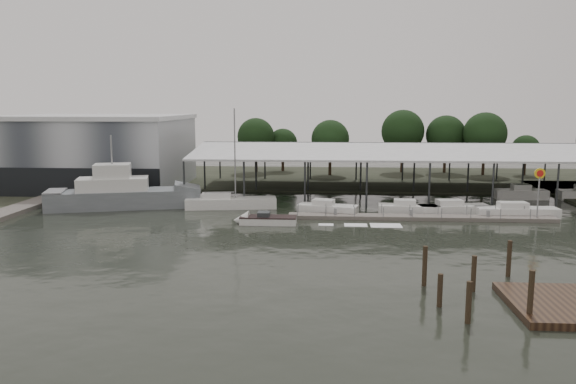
# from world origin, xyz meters

# --- Properties ---
(ground) EXTENTS (200.00, 200.00, 0.00)m
(ground) POSITION_xyz_m (0.00, 0.00, 0.00)
(ground) COLOR black
(ground) RESTS_ON ground
(land_strip_far) EXTENTS (140.00, 30.00, 0.30)m
(land_strip_far) POSITION_xyz_m (0.00, 42.00, 0.10)
(land_strip_far) COLOR #3A3E2E
(land_strip_far) RESTS_ON ground
(land_strip_west) EXTENTS (20.00, 40.00, 0.30)m
(land_strip_west) POSITION_xyz_m (-40.00, 30.00, 0.10)
(land_strip_west) COLOR #3A3E2E
(land_strip_west) RESTS_ON ground
(storage_warehouse) EXTENTS (24.50, 20.50, 10.50)m
(storage_warehouse) POSITION_xyz_m (-28.00, 29.94, 5.29)
(storage_warehouse) COLOR #ABB0B6
(storage_warehouse) RESTS_ON ground
(covered_boat_shed) EXTENTS (58.24, 24.00, 6.96)m
(covered_boat_shed) POSITION_xyz_m (17.00, 28.00, 6.13)
(covered_boat_shed) COLOR white
(covered_boat_shed) RESTS_ON ground
(trawler_dock) EXTENTS (3.00, 18.00, 0.50)m
(trawler_dock) POSITION_xyz_m (-30.00, 14.00, 0.25)
(trawler_dock) COLOR slate
(trawler_dock) RESTS_ON ground
(floating_dock) EXTENTS (28.00, 2.00, 1.40)m
(floating_dock) POSITION_xyz_m (15.00, 10.00, 0.20)
(floating_dock) COLOR slate
(floating_dock) RESTS_ON ground
(shell_fuel_sign) EXTENTS (1.10, 0.18, 5.55)m
(shell_fuel_sign) POSITION_xyz_m (27.00, 9.99, 3.93)
(shell_fuel_sign) COLOR gray
(shell_fuel_sign) RESTS_ON ground
(grey_trawler) EXTENTS (17.99, 8.76, 8.84)m
(grey_trawler) POSITION_xyz_m (-18.74, 14.48, 1.58)
(grey_trawler) COLOR slate
(grey_trawler) RESTS_ON ground
(white_sailboat) EXTENTS (10.80, 4.15, 11.78)m
(white_sailboat) POSITION_xyz_m (-6.28, 15.03, 0.64)
(white_sailboat) COLOR white
(white_sailboat) RESTS_ON ground
(speedboat_underway) EXTENTS (17.40, 2.50, 2.00)m
(speedboat_underway) POSITION_xyz_m (-1.39, 6.55, 0.39)
(speedboat_underway) COLOR white
(speedboat_underway) RESTS_ON ground
(moored_cruiser_0) EXTENTS (6.89, 3.78, 1.70)m
(moored_cruiser_0) POSITION_xyz_m (5.15, 12.12, 0.61)
(moored_cruiser_0) COLOR white
(moored_cruiser_0) RESTS_ON ground
(moored_cruiser_1) EXTENTS (6.85, 2.71, 1.70)m
(moored_cruiser_1) POSITION_xyz_m (14.13, 12.71, 0.61)
(moored_cruiser_1) COLOR white
(moored_cruiser_1) RESTS_ON ground
(moored_cruiser_2) EXTENTS (8.07, 3.57, 1.70)m
(moored_cruiser_2) POSITION_xyz_m (19.03, 12.97, 0.61)
(moored_cruiser_2) COLOR white
(moored_cruiser_2) RESTS_ON ground
(moored_cruiser_3) EXTENTS (8.66, 2.52, 1.70)m
(moored_cruiser_3) POSITION_xyz_m (25.51, 11.86, 0.61)
(moored_cruiser_3) COLOR white
(moored_cruiser_3) RESTS_ON ground
(mooring_pilings) EXTENTS (6.62, 9.25, 3.54)m
(mooring_pilings) POSITION_xyz_m (14.32, -14.66, 0.97)
(mooring_pilings) COLOR #382B1C
(mooring_pilings) RESTS_ON ground
(horizon_tree_line) EXTENTS (70.68, 11.65, 11.10)m
(horizon_tree_line) POSITION_xyz_m (22.84, 47.99, 6.49)
(horizon_tree_line) COLOR black
(horizon_tree_line) RESTS_ON ground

